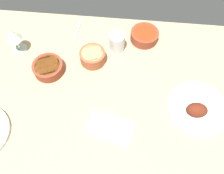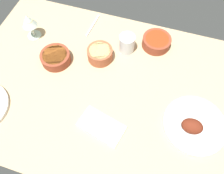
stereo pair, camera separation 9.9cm
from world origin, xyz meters
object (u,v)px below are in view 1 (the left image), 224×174
Objects in this scene: plate_center_main at (198,109)px; bowl_soup at (48,68)px; bowl_pasta at (93,56)px; bowl_sauce at (144,35)px; fork_loose at (78,29)px; folded_napkin at (110,127)px; water_tumbler at (118,42)px; wine_glass at (13,36)px.

plate_center_main is 70.01cm from bowl_soup.
bowl_soup is at bearing -157.92° from bowl_pasta.
fork_loose is (-35.39, 2.86, -2.40)cm from bowl_sauce.
folded_napkin is at bearing -162.09° from plate_center_main.
plate_center_main is at bearing 17.91° from folded_napkin.
plate_center_main is 45.06cm from bowl_sauce.
bowl_pasta is at bearing 22.08° from bowl_soup.
bowl_pasta reaches higher than fork_loose.
plate_center_main is 1.61× the size of fork_loose.
bowl_sauce reaches higher than folded_napkin.
water_tumbler is at bearing 38.39° from bowl_pasta.
bowl_sauce is 15.10cm from water_tumbler.
bowl_pasta reaches higher than bowl_soup.
bowl_sauce is at bearing 33.51° from bowl_pasta.
plate_center_main is 2.83× the size of water_tumbler.
plate_center_main is 2.12× the size of bowl_pasta.
plate_center_main is 38.45cm from folded_napkin.
bowl_soup is at bearing -32.41° from wine_glass.
bowl_sauce is (-24.15, 38.01, 1.26)cm from plate_center_main.
folded_napkin is (-36.57, -11.82, -0.94)cm from plate_center_main.
plate_center_main is at bearing -39.55° from water_tumbler.
wine_glass is (-37.90, 3.28, 6.59)cm from bowl_pasta.
bowl_soup is 1.16× the size of bowl_pasta.
bowl_soup is 50.71cm from bowl_sauce.
plate_center_main reaches higher than bowl_pasta.
bowl_soup is (-68.65, 13.68, 1.18)cm from plate_center_main.
plate_center_main is at bearing -11.27° from bowl_soup.
plate_center_main is at bearing -24.11° from bowl_pasta.
bowl_sauce is (44.49, 24.34, 0.07)cm from bowl_soup.
wine_glass is at bearing 163.86° from plate_center_main.
wine_glass reaches higher than bowl_sauce.
water_tumbler reaches higher than plate_center_main.
bowl_sauce is at bearing 76.01° from folded_napkin.
fork_loose is (-59.54, 40.88, -1.14)cm from plate_center_main.
water_tumbler is (11.38, 9.02, 1.27)cm from bowl_pasta.
bowl_pasta is 0.86× the size of bowl_sauce.
plate_center_main is at bearing -57.57° from bowl_sauce.
bowl_soup is 41.03cm from folded_napkin.
water_tumbler is (-37.29, 30.80, 3.07)cm from plate_center_main.
plate_center_main reaches higher than fork_loose.
plate_center_main is 90.51cm from wine_glass.
plate_center_main is 1.86× the size of wine_glass.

